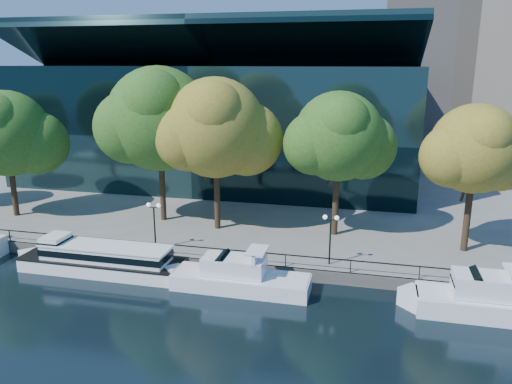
% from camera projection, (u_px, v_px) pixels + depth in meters
% --- Properties ---
extents(ground, '(160.00, 160.00, 0.00)m').
position_uv_depth(ground, '(150.00, 283.00, 38.46)').
color(ground, black).
rests_on(ground, ground).
extents(promenade, '(90.00, 67.08, 1.00)m').
position_uv_depth(promenade, '(257.00, 175.00, 72.56)').
color(promenade, slate).
rests_on(promenade, ground).
extents(railing, '(88.20, 0.08, 0.99)m').
position_uv_depth(railing, '(166.00, 244.00, 41.03)').
color(railing, black).
rests_on(railing, promenade).
extents(convention_building, '(50.00, 24.57, 21.43)m').
position_uv_depth(convention_building, '(221.00, 123.00, 67.10)').
color(convention_building, black).
rests_on(convention_building, ground).
extents(tour_boat, '(14.79, 3.30, 2.81)m').
position_uv_depth(tour_boat, '(97.00, 258.00, 40.20)').
color(tour_boat, white).
rests_on(tour_boat, ground).
extents(cruiser_near, '(11.41, 2.94, 3.30)m').
position_uv_depth(cruiser_near, '(235.00, 276.00, 37.12)').
color(cruiser_near, white).
rests_on(cruiser_near, ground).
extents(cruiser_far, '(11.32, 3.14, 3.70)m').
position_uv_depth(cruiser_far, '(487.00, 299.00, 33.21)').
color(cruiser_far, white).
rests_on(cruiser_far, ground).
extents(tree_1, '(10.72, 8.79, 12.83)m').
position_uv_depth(tree_1, '(8.00, 135.00, 49.72)').
color(tree_1, black).
rests_on(tree_1, promenade).
extents(tree_2, '(12.57, 10.31, 15.19)m').
position_uv_depth(tree_2, '(161.00, 121.00, 47.87)').
color(tree_2, black).
rests_on(tree_2, promenade).
extents(tree_3, '(11.50, 9.43, 14.25)m').
position_uv_depth(tree_3, '(217.00, 130.00, 45.44)').
color(tree_3, black).
rests_on(tree_3, promenade).
extents(tree_4, '(9.95, 8.16, 13.10)m').
position_uv_depth(tree_4, '(340.00, 139.00, 43.91)').
color(tree_4, black).
rests_on(tree_4, promenade).
extents(tree_5, '(9.09, 7.45, 12.35)m').
position_uv_depth(tree_5, '(477.00, 151.00, 40.05)').
color(tree_5, black).
rests_on(tree_5, promenade).
extents(lamp_1, '(1.26, 0.36, 4.03)m').
position_uv_depth(lamp_1, '(154.00, 215.00, 42.02)').
color(lamp_1, black).
rests_on(lamp_1, promenade).
extents(lamp_2, '(1.26, 0.36, 4.03)m').
position_uv_depth(lamp_2, '(331.00, 228.00, 38.72)').
color(lamp_2, black).
rests_on(lamp_2, promenade).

